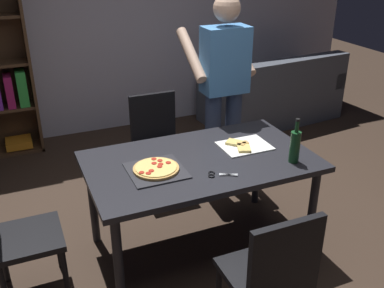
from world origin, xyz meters
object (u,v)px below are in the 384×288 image
(dining_table, at_px, (200,169))
(person_serving_pizza, at_px, (223,86))
(pepperoni_pizza_on_tray, at_px, (156,169))
(chair_left_end, at_px, (11,230))
(wine_bottle, at_px, (295,146))
(chair_far_side, at_px, (157,138))
(kitchen_scissors, at_px, (218,174))
(couch, at_px, (273,98))
(chair_near_camera, at_px, (272,272))

(dining_table, bearing_deg, person_serving_pizza, 53.52)
(pepperoni_pizza_on_tray, bearing_deg, chair_left_end, 177.08)
(person_serving_pizza, xyz_separation_m, wine_bottle, (0.03, -1.01, -0.13))
(pepperoni_pizza_on_tray, bearing_deg, chair_far_side, 71.10)
(dining_table, bearing_deg, chair_far_side, 90.00)
(dining_table, relative_size, chair_far_side, 1.75)
(chair_left_end, height_order, kitchen_scissors, chair_left_end)
(chair_far_side, distance_m, couch, 2.18)
(chair_near_camera, bearing_deg, chair_far_side, 90.00)
(chair_left_end, bearing_deg, pepperoni_pizza_on_tray, -2.92)
(pepperoni_pizza_on_tray, bearing_deg, person_serving_pizza, 41.42)
(chair_far_side, bearing_deg, kitchen_scissors, -89.64)
(chair_near_camera, height_order, wine_bottle, wine_bottle)
(dining_table, height_order, couch, couch)
(couch, relative_size, pepperoni_pizza_on_tray, 4.88)
(chair_left_end, distance_m, kitchen_scissors, 1.33)
(dining_table, bearing_deg, wine_bottle, -26.53)
(couch, distance_m, kitchen_scissors, 2.97)
(wine_bottle, bearing_deg, person_serving_pizza, 91.85)
(person_serving_pizza, height_order, kitchen_scissors, person_serving_pizza)
(pepperoni_pizza_on_tray, xyz_separation_m, wine_bottle, (0.91, -0.24, 0.10))
(chair_near_camera, bearing_deg, person_serving_pizza, 72.19)
(dining_table, relative_size, chair_near_camera, 1.75)
(chair_far_side, distance_m, chair_left_end, 1.59)
(couch, bearing_deg, chair_far_side, -151.42)
(wine_bottle, bearing_deg, couch, 59.56)
(chair_near_camera, xyz_separation_m, person_serving_pizza, (0.54, 1.68, 0.49))
(couch, height_order, person_serving_pizza, person_serving_pizza)
(dining_table, xyz_separation_m, wine_bottle, (0.57, -0.29, 0.20))
(chair_near_camera, height_order, pepperoni_pizza_on_tray, chair_near_camera)
(person_serving_pizza, bearing_deg, chair_near_camera, -107.81)
(wine_bottle, xyz_separation_m, kitchen_scissors, (-0.56, 0.03, -0.11))
(person_serving_pizza, bearing_deg, pepperoni_pizza_on_tray, -138.58)
(dining_table, height_order, pepperoni_pizza_on_tray, pepperoni_pizza_on_tray)
(chair_far_side, distance_m, kitchen_scissors, 1.23)
(dining_table, relative_size, pepperoni_pizza_on_tray, 4.34)
(dining_table, distance_m, chair_far_side, 0.96)
(wine_bottle, bearing_deg, dining_table, 153.47)
(chair_far_side, xyz_separation_m, kitchen_scissors, (0.01, -1.20, 0.24))
(chair_near_camera, xyz_separation_m, kitchen_scissors, (0.01, 0.69, 0.24))
(chair_near_camera, height_order, chair_left_end, same)
(couch, bearing_deg, dining_table, -133.81)
(dining_table, height_order, person_serving_pizza, person_serving_pizza)
(chair_near_camera, relative_size, chair_far_side, 1.00)
(kitchen_scissors, bearing_deg, chair_far_side, 90.36)
(dining_table, height_order, chair_far_side, chair_far_side)
(couch, distance_m, pepperoni_pizza_on_tray, 3.07)
(couch, bearing_deg, wine_bottle, -120.44)
(chair_near_camera, height_order, chair_far_side, same)
(dining_table, bearing_deg, chair_near_camera, -90.00)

